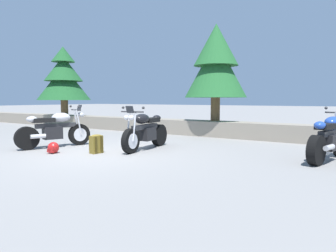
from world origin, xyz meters
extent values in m
plane|color=gray|center=(0.00, 0.00, 0.00)|extent=(120.00, 120.00, 0.00)
cube|color=gray|center=(0.00, 4.80, 0.28)|extent=(36.00, 0.80, 0.55)
cylinder|color=black|center=(-1.48, 0.69, 0.31)|extent=(0.33, 0.63, 0.62)
cylinder|color=black|center=(-1.94, -0.67, 0.31)|extent=(0.37, 0.64, 0.62)
cylinder|color=silver|center=(-1.48, 0.69, 0.31)|extent=(0.28, 0.42, 0.38)
cube|color=black|center=(-1.73, -0.04, 0.41)|extent=(0.46, 0.56, 0.34)
cube|color=#2D2D30|center=(-1.70, 0.06, 0.61)|extent=(0.49, 1.09, 0.12)
ellipsoid|color=#BCBCC1|center=(-1.65, 0.20, 0.83)|extent=(0.49, 0.60, 0.26)
cube|color=black|center=(-1.80, -0.26, 0.77)|extent=(0.43, 0.61, 0.12)
ellipsoid|color=#BCBCC1|center=(-1.90, -0.54, 0.81)|extent=(0.30, 0.34, 0.16)
cylinder|color=#2D2D30|center=(-1.51, 0.62, 1.03)|extent=(0.64, 0.25, 0.04)
sphere|color=silver|center=(-1.53, 0.77, 0.89)|extent=(0.13, 0.13, 0.13)
sphere|color=silver|center=(-1.39, 0.73, 0.89)|extent=(0.13, 0.13, 0.13)
cube|color=#26282D|center=(-1.47, 0.71, 1.09)|extent=(0.22, 0.15, 0.18)
cylinder|color=silver|center=(-1.72, -0.50, 0.36)|extent=(0.23, 0.40, 0.11)
cylinder|color=silver|center=(-1.58, 0.68, 0.67)|extent=(0.09, 0.17, 0.73)
cylinder|color=silver|center=(-1.41, 0.62, 0.67)|extent=(0.09, 0.17, 0.73)
sphere|color=#2D2D30|center=(-1.80, 0.67, 1.13)|extent=(0.07, 0.07, 0.07)
sphere|color=#2D2D30|center=(-1.23, 0.48, 1.13)|extent=(0.07, 0.07, 0.07)
cylinder|color=black|center=(0.70, 0.40, 0.31)|extent=(0.19, 0.63, 0.62)
cylinder|color=black|center=(0.58, 1.83, 0.31)|extent=(0.23, 0.63, 0.62)
cylinder|color=silver|center=(0.70, 0.40, 0.31)|extent=(0.19, 0.40, 0.38)
cube|color=black|center=(0.63, 1.16, 0.41)|extent=(0.36, 0.51, 0.34)
cube|color=#2D2D30|center=(0.64, 1.06, 0.61)|extent=(0.23, 1.11, 0.12)
ellipsoid|color=black|center=(0.65, 0.91, 0.83)|extent=(0.38, 0.55, 0.26)
cube|color=black|center=(0.61, 1.39, 0.77)|extent=(0.31, 0.58, 0.12)
ellipsoid|color=black|center=(0.59, 1.69, 0.81)|extent=(0.24, 0.30, 0.16)
cylinder|color=#2D2D30|center=(0.69, 0.48, 1.03)|extent=(0.66, 0.09, 0.04)
sphere|color=silver|center=(0.77, 0.34, 0.89)|extent=(0.13, 0.13, 0.13)
sphere|color=silver|center=(0.63, 0.33, 0.89)|extent=(0.13, 0.13, 0.13)
cube|color=#26282D|center=(0.70, 0.38, 1.09)|extent=(0.21, 0.11, 0.18)
cylinder|color=silver|center=(0.44, 1.58, 0.36)|extent=(0.14, 0.39, 0.11)
cylinder|color=silver|center=(0.79, 0.44, 0.67)|extent=(0.06, 0.17, 0.73)
cylinder|color=silver|center=(0.61, 0.43, 0.67)|extent=(0.06, 0.17, 0.73)
sphere|color=#2D2D30|center=(0.99, 0.54, 1.13)|extent=(0.07, 0.07, 0.07)
sphere|color=#2D2D30|center=(0.39, 0.49, 1.13)|extent=(0.07, 0.07, 0.07)
cylinder|color=black|center=(4.76, 1.32, 0.31)|extent=(0.32, 0.64, 0.62)
cube|color=black|center=(4.91, 1.97, 0.41)|extent=(0.42, 0.54, 0.34)
cube|color=#2D2D30|center=(4.94, 2.07, 0.61)|extent=(0.39, 1.10, 0.12)
ellipsoid|color=#2347A8|center=(4.97, 2.22, 0.83)|extent=(0.45, 0.58, 0.26)
cube|color=black|center=(4.86, 1.75, 0.77)|extent=(0.38, 0.60, 0.12)
ellipsoid|color=#2347A8|center=(4.79, 1.46, 0.81)|extent=(0.28, 0.32, 0.16)
cylinder|color=silver|center=(4.97, 1.52, 0.36)|extent=(0.19, 0.40, 0.11)
cylinder|color=silver|center=(4.99, 2.70, 0.67)|extent=(0.08, 0.17, 0.73)
sphere|color=#2D2D30|center=(4.77, 2.67, 1.13)|extent=(0.07, 0.07, 0.07)
cube|color=brown|center=(-0.04, -0.04, 0.22)|extent=(0.22, 0.32, 0.44)
cube|color=brown|center=(-0.15, -0.03, 0.18)|extent=(0.09, 0.24, 0.24)
ellipsoid|color=brown|center=(-0.04, -0.04, 0.43)|extent=(0.21, 0.31, 0.08)
cube|color=#403513|center=(0.05, -0.14, 0.24)|extent=(0.04, 0.05, 0.37)
cube|color=#403513|center=(0.08, 0.02, 0.24)|extent=(0.04, 0.05, 0.37)
sphere|color=#B21919|center=(-0.93, -0.62, 0.14)|extent=(0.28, 0.28, 0.28)
ellipsoid|color=black|center=(-0.93, -0.70, 0.15)|extent=(0.23, 0.06, 0.12)
cube|color=#B21919|center=(-0.93, -0.70, 0.07)|extent=(0.20, 0.08, 0.08)
cylinder|color=brown|center=(-6.99, 4.63, 1.05)|extent=(0.35, 0.35, 1.00)
cone|color=#1E5628|center=(-6.99, 4.63, 2.14)|extent=(2.55, 2.55, 1.69)
cone|color=#1E5628|center=(-6.99, 4.63, 2.84)|extent=(1.84, 1.84, 1.21)
cone|color=#1E5628|center=(-6.99, 4.63, 3.53)|extent=(1.12, 1.12, 0.74)
cylinder|color=brown|center=(0.91, 5.00, 1.12)|extent=(0.34, 0.34, 1.14)
cone|color=#23602D|center=(0.91, 5.00, 2.45)|extent=(2.24, 2.24, 2.08)
cone|color=#23602D|center=(0.91, 5.00, 3.30)|extent=(1.61, 1.61, 1.50)
camera|label=1|loc=(5.55, -5.48, 1.34)|focal=33.03mm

